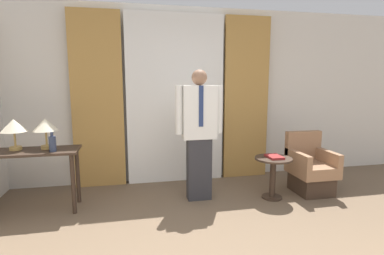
% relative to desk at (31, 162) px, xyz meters
% --- Properties ---
extents(wall_back, '(10.00, 0.06, 2.70)m').
position_rel_desk_xyz_m(wall_back, '(1.88, 0.90, 0.73)').
color(wall_back, silver).
rests_on(wall_back, ground_plane).
extents(curtain_sheer_center, '(1.49, 0.06, 2.58)m').
position_rel_desk_xyz_m(curtain_sheer_center, '(1.88, 0.77, 0.67)').
color(curtain_sheer_center, white).
rests_on(curtain_sheer_center, ground_plane).
extents(curtain_drape_left, '(0.74, 0.06, 2.58)m').
position_rel_desk_xyz_m(curtain_drape_left, '(0.72, 0.77, 0.67)').
color(curtain_drape_left, '#B28442').
rests_on(curtain_drape_left, ground_plane).
extents(curtain_drape_right, '(0.74, 0.06, 2.58)m').
position_rel_desk_xyz_m(curtain_drape_right, '(3.03, 0.77, 0.67)').
color(curtain_drape_right, '#B28442').
rests_on(curtain_drape_right, ground_plane).
extents(desk, '(1.10, 0.46, 0.76)m').
position_rel_desk_xyz_m(desk, '(0.00, 0.00, 0.00)').
color(desk, '#38281E').
rests_on(desk, ground_plane).
extents(table_lamp_left, '(0.29, 0.29, 0.37)m').
position_rel_desk_xyz_m(table_lamp_left, '(-0.17, 0.06, 0.42)').
color(table_lamp_left, tan).
rests_on(table_lamp_left, desk).
extents(table_lamp_right, '(0.29, 0.29, 0.37)m').
position_rel_desk_xyz_m(table_lamp_right, '(0.17, 0.06, 0.42)').
color(table_lamp_right, tan).
rests_on(table_lamp_right, desk).
extents(bottle_near_edge, '(0.08, 0.08, 0.23)m').
position_rel_desk_xyz_m(bottle_near_edge, '(0.28, -0.11, 0.23)').
color(bottle_near_edge, '#2D3851').
rests_on(bottle_near_edge, desk).
extents(person, '(0.63, 0.21, 1.72)m').
position_rel_desk_xyz_m(person, '(2.06, -0.04, 0.32)').
color(person, '#2D2D33').
rests_on(person, ground_plane).
extents(armchair, '(0.54, 0.60, 0.85)m').
position_rel_desk_xyz_m(armchair, '(3.67, -0.12, -0.30)').
color(armchair, '#38281E').
rests_on(armchair, ground_plane).
extents(side_table, '(0.49, 0.49, 0.56)m').
position_rel_desk_xyz_m(side_table, '(3.04, -0.23, -0.24)').
color(side_table, '#38281E').
rests_on(side_table, ground_plane).
extents(book, '(0.18, 0.25, 0.03)m').
position_rel_desk_xyz_m(book, '(3.05, -0.23, -0.04)').
color(book, maroon).
rests_on(book, side_table).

